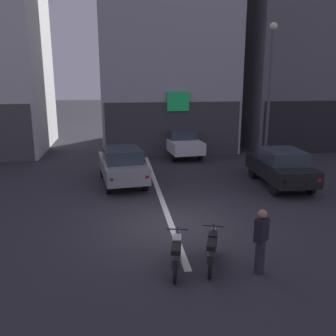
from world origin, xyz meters
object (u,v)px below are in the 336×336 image
car_white_down_street (181,141)px  person_by_motorcycles (261,241)px  street_lamp (270,84)px  car_grey_crossing_near (122,164)px  motorcycle_black_row_left_mid (212,249)px  motorcycle_silver_row_leftmost (177,253)px  car_black_parked_kerbside (281,166)px

car_white_down_street → person_by_motorcycles: size_ratio=2.55×
car_white_down_street → street_lamp: (3.66, -3.92, 3.42)m
car_grey_crossing_near → motorcycle_black_row_left_mid: car_grey_crossing_near is taller
car_grey_crossing_near → street_lamp: bearing=10.8°
car_grey_crossing_near → street_lamp: size_ratio=0.60×
person_by_motorcycles → car_grey_crossing_near: bearing=111.3°
car_grey_crossing_near → car_white_down_street: 6.38m
car_grey_crossing_near → car_white_down_street: (3.55, 5.30, 0.00)m
car_grey_crossing_near → motorcycle_black_row_left_mid: size_ratio=2.67×
car_white_down_street → motorcycle_black_row_left_mid: (-1.43, -12.97, -0.43)m
car_white_down_street → motorcycle_silver_row_leftmost: 13.28m
car_grey_crossing_near → person_by_motorcycles: 8.79m
car_black_parked_kerbside → person_by_motorcycles: size_ratio=2.47×
car_grey_crossing_near → car_black_parked_kerbside: (6.84, -1.29, 0.00)m
car_white_down_street → motorcycle_black_row_left_mid: 13.06m
street_lamp → motorcycle_silver_row_leftmost: size_ratio=4.32×
car_white_down_street → street_lamp: 6.36m
motorcycle_black_row_left_mid → person_by_motorcycles: (1.07, -0.51, 0.40)m
car_black_parked_kerbside → motorcycle_black_row_left_mid: bearing=-126.4°
car_black_parked_kerbside → person_by_motorcycles: (-3.64, -6.90, -0.03)m
car_black_parked_kerbside → person_by_motorcycles: bearing=-117.8°
car_white_down_street → street_lamp: street_lamp is taller
motorcycle_silver_row_leftmost → car_grey_crossing_near: bearing=98.7°
motorcycle_silver_row_leftmost → person_by_motorcycles: bearing=-12.0°
car_white_down_street → person_by_motorcycles: person_by_motorcycles is taller
person_by_motorcycles → motorcycle_black_row_left_mid: bearing=154.5°
car_black_parked_kerbside → street_lamp: street_lamp is taller
motorcycle_silver_row_leftmost → person_by_motorcycles: 2.09m
motorcycle_black_row_left_mid → car_black_parked_kerbside: bearing=53.6°
car_grey_crossing_near → car_white_down_street: size_ratio=1.01×
car_black_parked_kerbside → person_by_motorcycles: 7.80m
motorcycle_silver_row_leftmost → person_by_motorcycles: (2.01, -0.43, 0.40)m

